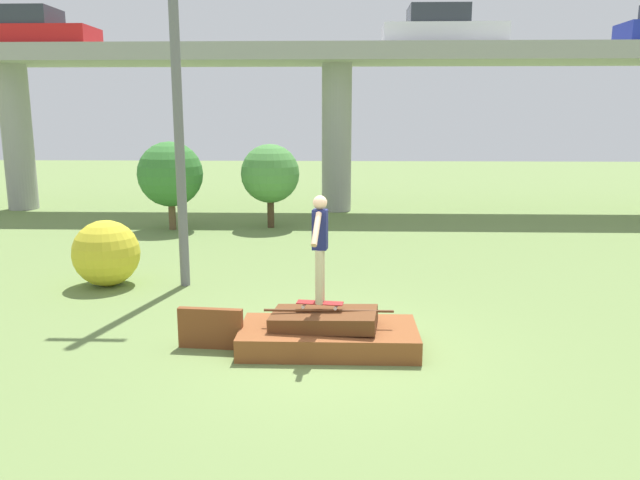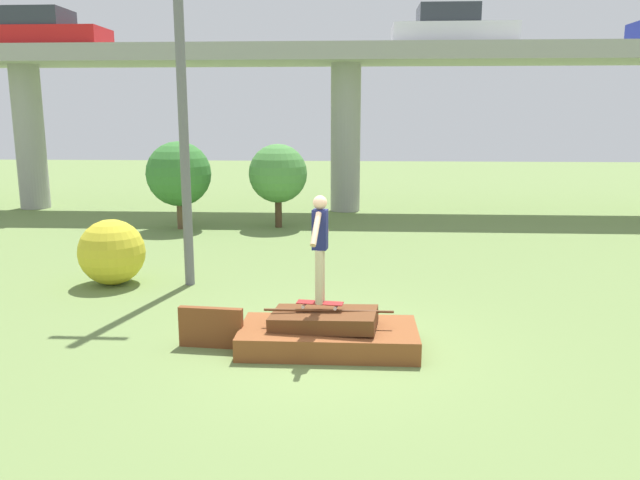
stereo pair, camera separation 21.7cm
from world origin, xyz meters
TOP-DOWN VIEW (x-y plane):
  - ground_plane at (0.00, 0.00)m, footprint 80.00×80.00m
  - scrap_pile at (-0.01, -0.00)m, footprint 2.75×1.34m
  - scrap_plank_loose at (-1.84, -0.04)m, footprint 1.02×0.21m
  - skateboard at (-0.14, 0.08)m, footprint 0.74×0.29m
  - skater at (-0.14, 0.08)m, footprint 0.25×1.15m
  - highway_overpass at (0.00, 14.29)m, footprint 44.00×3.35m
  - car_on_overpass_mid at (-11.00, 13.90)m, footprint 4.34×1.89m
  - car_on_overpass_right at (3.78, 14.56)m, footprint 4.38×1.85m
  - utility_pole at (-3.14, 3.58)m, footprint 1.30×0.20m
  - tree_behind_left at (-2.08, 10.58)m, footprint 1.87×1.87m
  - tree_behind_right at (-5.16, 10.11)m, footprint 2.03×2.03m
  - bush_yellow_flowering at (-4.79, 3.51)m, footprint 1.41×1.41m

SIDE VIEW (x-z plane):
  - ground_plane at x=0.00m, z-range 0.00..0.00m
  - scrap_pile at x=-0.01m, z-range -0.08..0.55m
  - scrap_plank_loose at x=-1.84m, z-range 0.00..0.64m
  - bush_yellow_flowering at x=-4.79m, z-range 0.00..1.41m
  - skateboard at x=-0.14m, z-range 0.66..0.75m
  - skater at x=-0.14m, z-range 0.86..2.53m
  - tree_behind_left at x=-2.08m, z-range 0.39..3.07m
  - tree_behind_right at x=-5.16m, z-range 0.36..3.14m
  - utility_pole at x=-3.14m, z-range 0.13..8.56m
  - highway_overpass at x=0.00m, z-range 2.16..8.18m
  - car_on_overpass_mid at x=-11.00m, z-range 5.89..7.20m
  - car_on_overpass_right at x=3.78m, z-range 5.89..7.28m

